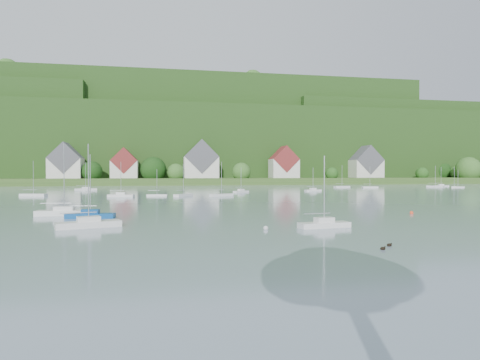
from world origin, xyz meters
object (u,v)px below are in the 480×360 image
object	(u,v)px
near_sailboat_6	(64,212)
near_sailboat_0	(89,223)
near_sailboat_1	(90,215)
near_sailboat_3	(324,223)

from	to	relation	value
near_sailboat_6	near_sailboat_0	bearing A→B (deg)	-64.40
near_sailboat_0	near_sailboat_6	size ratio (longest dim) A/B	0.90
near_sailboat_0	near_sailboat_1	world-z (taller)	near_sailboat_0
near_sailboat_1	near_sailboat_3	bearing A→B (deg)	-23.43
near_sailboat_3	near_sailboat_6	xyz separation A→B (m)	(-28.24, 16.90, 0.06)
near_sailboat_0	near_sailboat_6	world-z (taller)	near_sailboat_6
near_sailboat_3	near_sailboat_6	size ratio (longest dim) A/B	0.77
near_sailboat_0	near_sailboat_3	world-z (taller)	near_sailboat_0
near_sailboat_0	near_sailboat_1	xyz separation A→B (m)	(-1.37, 9.01, -0.02)
near_sailboat_0	near_sailboat_1	bearing A→B (deg)	80.34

